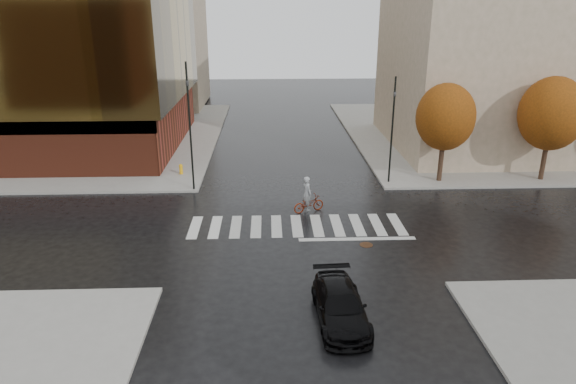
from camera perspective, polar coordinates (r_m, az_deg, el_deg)
The scene contains 15 objects.
ground at distance 27.42m, azimuth 1.03°, elevation -4.20°, with size 120.00×120.00×0.00m, color black.
sidewalk_nw at distance 51.17m, azimuth -24.75°, elevation 5.55°, with size 30.00×30.00×0.15m, color gray.
sidewalk_ne at distance 52.37m, azimuth 23.36°, elevation 6.05°, with size 30.00×30.00×0.15m, color gray.
crosswalk at distance 27.87m, azimuth 0.98°, elevation -3.77°, with size 12.00×3.00×0.01m, color silver.
office_glass at distance 47.70m, azimuth -28.68°, elevation 14.10°, with size 27.00×19.00×16.00m.
building_ne_tan at distance 45.90m, azimuth 22.39°, elevation 15.97°, with size 16.00×16.00×18.00m, color gray.
building_nw_far at distance 63.65m, azimuth -16.29°, elevation 18.27°, with size 14.00×12.00×20.00m, color gray.
tree_ne_a at distance 35.00m, azimuth 17.10°, elevation 7.95°, with size 3.80×3.80×6.50m.
tree_ne_b at distance 37.85m, azimuth 27.27°, elevation 7.73°, with size 4.20×4.20×6.89m.
sedan at distance 19.82m, azimuth 5.83°, elevation -12.42°, with size 1.80×4.44×1.29m, color black.
cyclist at distance 29.49m, azimuth 2.24°, elevation -0.89°, with size 1.99×1.36×2.14m.
traffic_light_nw at distance 32.28m, azimuth -10.91°, elevation 8.12°, with size 0.24×0.22×7.99m.
traffic_light_ne at distance 33.97m, azimuth 11.54°, elevation 7.40°, with size 0.19×0.21×6.94m.
fire_hydrant at distance 36.58m, azimuth -11.81°, elevation 2.57°, with size 0.26×0.26×0.72m.
manhole at distance 26.01m, azimuth 8.69°, elevation -5.82°, with size 0.67×0.67×0.01m, color #482D1A.
Camera 1 is at (-1.48, -24.97, 11.23)m, focal length 32.00 mm.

